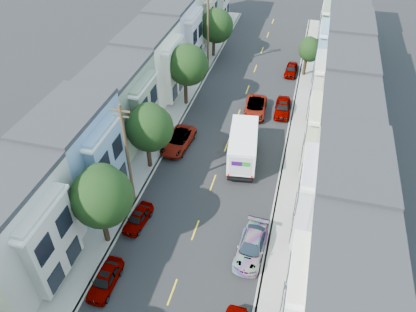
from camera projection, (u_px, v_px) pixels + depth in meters
ground at (195, 230)px, 33.97m from camera, size 160.00×160.00×0.00m
road_slab at (233, 129)px, 45.16m from camera, size 12.00×70.00×0.02m
curb_left at (181, 121)px, 46.32m from camera, size 0.30×70.00×0.15m
curb_right at (287, 137)px, 43.93m from camera, size 0.30×70.00×0.15m
sidewalk_left at (170, 119)px, 46.57m from camera, size 2.60×70.00×0.15m
sidewalk_right at (299, 139)px, 43.67m from camera, size 2.60×70.00×0.15m
centerline at (233, 129)px, 45.17m from camera, size 0.12×70.00×0.01m
townhouse_row_left at (140, 115)px, 47.37m from camera, size 5.00×70.00×8.50m
townhouse_row_right at (336, 145)px, 42.97m from camera, size 5.00×70.00×8.50m
tree_b at (101, 197)px, 29.83m from camera, size 4.70×4.70×7.47m
tree_c at (149, 128)px, 37.20m from camera, size 4.45×4.45×6.99m
tree_d at (187, 65)px, 45.94m from camera, size 4.70×4.70×7.54m
tree_e at (216, 26)px, 56.43m from camera, size 4.70×4.70×6.92m
tree_far_r at (310, 50)px, 52.49m from camera, size 3.10×3.10×5.27m
utility_pole_near at (128, 156)px, 33.43m from camera, size 1.60×0.26×10.00m
utility_pole_far at (208, 34)px, 52.85m from camera, size 1.60×0.26×10.00m
fedex_truck at (243, 146)px, 39.88m from camera, size 2.67×6.92×3.32m
lead_sedan at (255, 108)px, 47.24m from camera, size 2.77×5.44×1.47m
parked_left_b at (105, 280)px, 29.53m from camera, size 1.58×4.08×1.32m
parked_left_c at (138, 218)px, 34.18m from camera, size 1.84×3.95×1.24m
parked_left_d at (178, 141)px, 42.31m from camera, size 2.86×5.47×1.47m
parked_right_b at (251, 247)px, 31.72m from camera, size 2.34×5.03×1.48m
parked_right_c at (283, 108)px, 47.22m from camera, size 1.95×4.70×1.50m
parked_right_d at (291, 70)px, 54.73m from camera, size 1.69×4.07×1.30m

